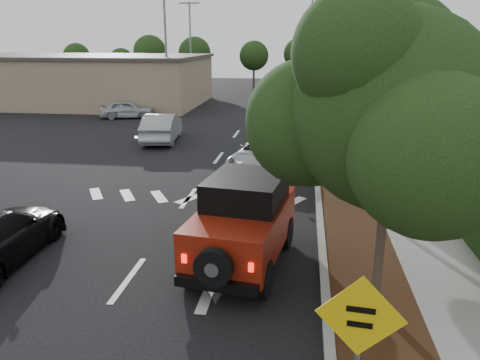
# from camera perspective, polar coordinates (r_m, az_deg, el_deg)

# --- Properties ---
(ground) EXTENTS (120.00, 120.00, 0.00)m
(ground) POSITION_cam_1_polar(r_m,az_deg,el_deg) (11.62, -13.49, -11.73)
(ground) COLOR black
(ground) RESTS_ON ground
(curb) EXTENTS (0.20, 70.00, 0.15)m
(curb) POSITION_cam_1_polar(r_m,az_deg,el_deg) (22.13, 9.18, 2.48)
(curb) COLOR #9E9B93
(curb) RESTS_ON ground
(planting_strip) EXTENTS (1.80, 70.00, 0.12)m
(planting_strip) POSITION_cam_1_polar(r_m,az_deg,el_deg) (22.19, 11.76, 2.34)
(planting_strip) COLOR black
(planting_strip) RESTS_ON ground
(sidewalk) EXTENTS (2.00, 70.00, 0.12)m
(sidewalk) POSITION_cam_1_polar(r_m,az_deg,el_deg) (22.41, 16.61, 2.13)
(sidewalk) COLOR gray
(sidewalk) RESTS_ON ground
(hedge) EXTENTS (0.80, 70.00, 0.80)m
(hedge) POSITION_cam_1_polar(r_m,az_deg,el_deg) (22.59, 20.19, 2.80)
(hedge) COLOR black
(hedge) RESTS_ON ground
(commercial_building) EXTENTS (22.00, 12.00, 4.00)m
(commercial_building) POSITION_cam_1_polar(r_m,az_deg,el_deg) (44.36, -19.41, 11.37)
(commercial_building) COLOR gray
(commercial_building) RESTS_ON ground
(transmission_tower) EXTENTS (7.00, 4.00, 28.00)m
(transmission_tower) POSITION_cam_1_polar(r_m,az_deg,el_deg) (57.75, 9.94, 11.10)
(transmission_tower) COLOR slate
(transmission_tower) RESTS_ON ground
(street_tree_near) EXTENTS (3.80, 3.80, 5.92)m
(street_tree_near) POSITION_cam_1_polar(r_m,az_deg,el_deg) (10.61, 16.01, -14.87)
(street_tree_near) COLOR black
(street_tree_near) RESTS_ON ground
(street_tree_mid) EXTENTS (3.20, 3.20, 5.32)m
(street_tree_mid) POSITION_cam_1_polar(r_m,az_deg,el_deg) (16.94, 12.88, -2.45)
(street_tree_mid) COLOR black
(street_tree_mid) RESTS_ON ground
(street_tree_far) EXTENTS (3.40, 3.40, 5.62)m
(street_tree_far) POSITION_cam_1_polar(r_m,az_deg,el_deg) (23.17, 11.60, 2.80)
(street_tree_far) COLOR black
(street_tree_far) RESTS_ON ground
(light_pole_a) EXTENTS (2.00, 0.22, 9.00)m
(light_pole_a) POSITION_cam_1_polar(r_m,az_deg,el_deg) (37.37, -8.67, 8.18)
(light_pole_a) COLOR slate
(light_pole_a) RESTS_ON ground
(light_pole_b) EXTENTS (2.00, 0.22, 9.00)m
(light_pole_b) POSITION_cam_1_polar(r_m,az_deg,el_deg) (49.13, -5.87, 10.30)
(light_pole_b) COLOR slate
(light_pole_b) RESTS_ON ground
(red_jeep) EXTENTS (2.46, 4.52, 2.23)m
(red_jeep) POSITION_cam_1_polar(r_m,az_deg,el_deg) (11.71, 0.61, -4.87)
(red_jeep) COLOR black
(red_jeep) RESTS_ON ground
(silver_suv_ahead) EXTENTS (3.14, 5.43, 1.42)m
(silver_suv_ahead) POSITION_cam_1_polar(r_m,az_deg,el_deg) (20.00, 2.98, 3.03)
(silver_suv_ahead) COLOR #9EA0A6
(silver_suv_ahead) RESTS_ON ground
(silver_sedan_oncoming) EXTENTS (2.25, 4.91, 1.56)m
(silver_sedan_oncoming) POSITION_cam_1_polar(r_m,az_deg,el_deg) (26.43, -9.51, 6.35)
(silver_sedan_oncoming) COLOR #9C9FA4
(silver_sedan_oncoming) RESTS_ON ground
(parked_suv) EXTENTS (4.05, 2.50, 1.29)m
(parked_suv) POSITION_cam_1_polar(r_m,az_deg,el_deg) (34.94, -13.61, 8.39)
(parked_suv) COLOR #B8B9C0
(parked_suv) RESTS_ON ground
(speed_hump_sign) EXTENTS (1.16, 0.16, 2.47)m
(speed_hump_sign) POSITION_cam_1_polar(r_m,az_deg,el_deg) (6.65, 14.26, -18.02)
(speed_hump_sign) COLOR slate
(speed_hump_sign) RESTS_ON ground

